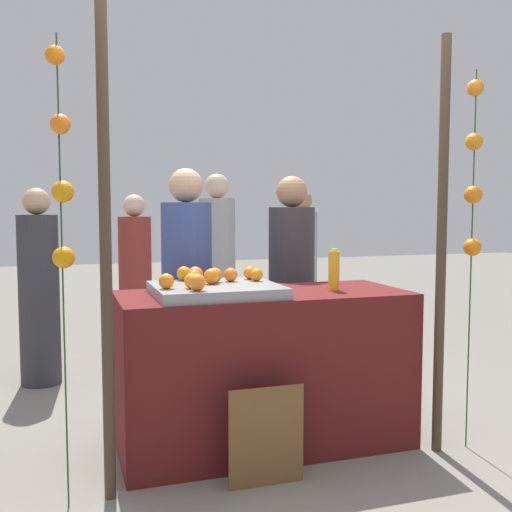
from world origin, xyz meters
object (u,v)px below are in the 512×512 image
at_px(chalkboard_sign, 266,437).
at_px(vendor_right, 291,298).
at_px(orange_1, 215,275).
at_px(juice_bottle, 334,270).
at_px(stall_counter, 264,369).
at_px(vendor_left, 187,302).
at_px(orange_0, 194,277).

relative_size(chalkboard_sign, vendor_right, 0.32).
height_order(orange_1, juice_bottle, juice_bottle).
distance_m(stall_counter, chalkboard_sign, 0.57).
distance_m(juice_bottle, vendor_right, 0.77).
relative_size(chalkboard_sign, vendor_left, 0.31).
bearing_deg(orange_0, juice_bottle, -6.08).
relative_size(juice_bottle, chalkboard_sign, 0.48).
bearing_deg(orange_0, chalkboard_sign, -65.75).
relative_size(juice_bottle, vendor_right, 0.15).
distance_m(stall_counter, orange_0, 0.69).
bearing_deg(stall_counter, orange_0, 174.77).
bearing_deg(juice_bottle, vendor_right, 89.01).
bearing_deg(orange_1, juice_bottle, -10.10).
height_order(chalkboard_sign, vendor_left, vendor_left).
bearing_deg(orange_1, vendor_right, 40.08).
bearing_deg(orange_1, chalkboard_sign, -78.79).
xyz_separation_m(orange_0, juice_bottle, (0.83, -0.09, 0.02)).
height_order(stall_counter, orange_0, orange_0).
distance_m(orange_1, vendor_right, 0.96).
bearing_deg(orange_0, vendor_right, 37.05).
height_order(juice_bottle, vendor_left, vendor_left).
distance_m(stall_counter, vendor_right, 0.85).
distance_m(stall_counter, vendor_left, 0.77).
bearing_deg(juice_bottle, chalkboard_sign, -142.19).
xyz_separation_m(stall_counter, vendor_right, (0.43, 0.67, 0.30)).
height_order(juice_bottle, vendor_right, vendor_right).
xyz_separation_m(orange_1, vendor_right, (0.71, 0.60, -0.26)).
height_order(orange_0, vendor_left, vendor_left).
distance_m(stall_counter, juice_bottle, 0.71).
xyz_separation_m(stall_counter, vendor_left, (-0.33, 0.62, 0.32)).
xyz_separation_m(vendor_left, vendor_right, (0.76, 0.05, -0.02)).
distance_m(juice_bottle, chalkboard_sign, 1.07).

